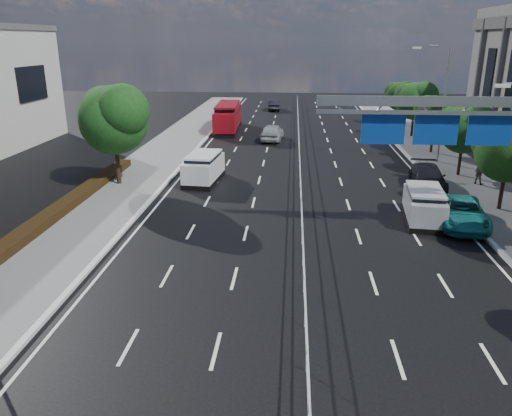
{
  "coord_description": "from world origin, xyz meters",
  "views": [
    {
      "loc": [
        -0.56,
        -13.2,
        9.24
      ],
      "look_at": [
        -2.05,
        6.92,
        2.4
      ],
      "focal_mm": 35.0,
      "sensor_mm": 36.0,
      "label": 1
    }
  ],
  "objects_px": {
    "white_minivan": "(204,168)",
    "pedestrian_b": "(479,173)",
    "overhead_gantry": "(454,124)",
    "parked_car_dark": "(428,177)",
    "red_bus": "(228,116)",
    "near_car_silver": "(272,132)",
    "silver_minivan": "(424,205)",
    "near_car_dark": "(274,105)",
    "parked_car_teal": "(461,212)"
  },
  "relations": [
    {
      "from": "near_car_dark",
      "to": "silver_minivan",
      "type": "relative_size",
      "value": 0.97
    },
    {
      "from": "near_car_dark",
      "to": "parked_car_teal",
      "type": "xyz_separation_m",
      "value": [
        11.54,
        -44.01,
        -0.01
      ]
    },
    {
      "from": "overhead_gantry",
      "to": "near_car_silver",
      "type": "bearing_deg",
      "value": 110.88
    },
    {
      "from": "near_car_silver",
      "to": "silver_minivan",
      "type": "relative_size",
      "value": 1.05
    },
    {
      "from": "white_minivan",
      "to": "silver_minivan",
      "type": "height_order",
      "value": "white_minivan"
    },
    {
      "from": "white_minivan",
      "to": "red_bus",
      "type": "height_order",
      "value": "red_bus"
    },
    {
      "from": "pedestrian_b",
      "to": "silver_minivan",
      "type": "bearing_deg",
      "value": 92.19
    },
    {
      "from": "silver_minivan",
      "to": "white_minivan",
      "type": "bearing_deg",
      "value": 158.81
    },
    {
      "from": "white_minivan",
      "to": "near_car_dark",
      "type": "relative_size",
      "value": 1.08
    },
    {
      "from": "white_minivan",
      "to": "pedestrian_b",
      "type": "bearing_deg",
      "value": 6.14
    },
    {
      "from": "pedestrian_b",
      "to": "near_car_silver",
      "type": "bearing_deg",
      "value": -7.18
    },
    {
      "from": "parked_car_teal",
      "to": "white_minivan",
      "type": "bearing_deg",
      "value": 161.68
    },
    {
      "from": "near_car_silver",
      "to": "parked_car_dark",
      "type": "bearing_deg",
      "value": 129.86
    },
    {
      "from": "overhead_gantry",
      "to": "parked_car_dark",
      "type": "distance_m",
      "value": 10.31
    },
    {
      "from": "silver_minivan",
      "to": "parked_car_dark",
      "type": "xyz_separation_m",
      "value": [
        1.8,
        6.46,
        -0.16
      ]
    },
    {
      "from": "near_car_dark",
      "to": "pedestrian_b",
      "type": "height_order",
      "value": "pedestrian_b"
    },
    {
      "from": "white_minivan",
      "to": "silver_minivan",
      "type": "distance_m",
      "value": 14.7
    },
    {
      "from": "overhead_gantry",
      "to": "white_minivan",
      "type": "relative_size",
      "value": 2.19
    },
    {
      "from": "overhead_gantry",
      "to": "near_car_silver",
      "type": "height_order",
      "value": "overhead_gantry"
    },
    {
      "from": "red_bus",
      "to": "parked_car_teal",
      "type": "distance_m",
      "value": 31.93
    },
    {
      "from": "near_car_silver",
      "to": "silver_minivan",
      "type": "bearing_deg",
      "value": 117.13
    },
    {
      "from": "near_car_dark",
      "to": "overhead_gantry",
      "type": "bearing_deg",
      "value": 99.59
    },
    {
      "from": "red_bus",
      "to": "near_car_dark",
      "type": "bearing_deg",
      "value": 73.3
    },
    {
      "from": "near_car_dark",
      "to": "silver_minivan",
      "type": "xyz_separation_m",
      "value": [
        9.74,
        -43.46,
        0.17
      ]
    },
    {
      "from": "red_bus",
      "to": "pedestrian_b",
      "type": "xyz_separation_m",
      "value": [
        19.25,
        -20.05,
        -0.57
      ]
    },
    {
      "from": "overhead_gantry",
      "to": "silver_minivan",
      "type": "xyz_separation_m",
      "value": [
        -0.24,
        2.49,
        -4.73
      ]
    },
    {
      "from": "white_minivan",
      "to": "near_car_dark",
      "type": "bearing_deg",
      "value": 89.91
    },
    {
      "from": "white_minivan",
      "to": "pedestrian_b",
      "type": "height_order",
      "value": "white_minivan"
    },
    {
      "from": "near_car_silver",
      "to": "near_car_dark",
      "type": "bearing_deg",
      "value": -83.46
    },
    {
      "from": "near_car_silver",
      "to": "pedestrian_b",
      "type": "xyz_separation_m",
      "value": [
        14.27,
        -14.64,
        0.11
      ]
    },
    {
      "from": "overhead_gantry",
      "to": "near_car_dark",
      "type": "height_order",
      "value": "overhead_gantry"
    },
    {
      "from": "white_minivan",
      "to": "parked_car_dark",
      "type": "height_order",
      "value": "white_minivan"
    },
    {
      "from": "white_minivan",
      "to": "pedestrian_b",
      "type": "distance_m",
      "value": 18.29
    },
    {
      "from": "overhead_gantry",
      "to": "parked_car_teal",
      "type": "bearing_deg",
      "value": 51.31
    },
    {
      "from": "pedestrian_b",
      "to": "parked_car_teal",
      "type": "bearing_deg",
      "value": 104.34
    },
    {
      "from": "white_minivan",
      "to": "parked_car_teal",
      "type": "xyz_separation_m",
      "value": [
        14.83,
        -7.33,
        -0.26
      ]
    },
    {
      "from": "near_car_dark",
      "to": "pedestrian_b",
      "type": "bearing_deg",
      "value": 109.77
    },
    {
      "from": "parked_car_dark",
      "to": "pedestrian_b",
      "type": "distance_m",
      "value": 3.53
    },
    {
      "from": "near_car_silver",
      "to": "parked_car_teal",
      "type": "height_order",
      "value": "near_car_silver"
    },
    {
      "from": "white_minivan",
      "to": "silver_minivan",
      "type": "xyz_separation_m",
      "value": [
        13.03,
        -6.79,
        -0.08
      ]
    },
    {
      "from": "white_minivan",
      "to": "red_bus",
      "type": "bearing_deg",
      "value": 97.76
    },
    {
      "from": "near_car_silver",
      "to": "parked_car_dark",
      "type": "distance_m",
      "value": 18.75
    },
    {
      "from": "white_minivan",
      "to": "near_car_silver",
      "type": "xyz_separation_m",
      "value": [
        4.02,
        14.98,
        -0.16
      ]
    },
    {
      "from": "overhead_gantry",
      "to": "near_car_dark",
      "type": "relative_size",
      "value": 2.36
    },
    {
      "from": "red_bus",
      "to": "near_car_dark",
      "type": "height_order",
      "value": "red_bus"
    },
    {
      "from": "parked_car_teal",
      "to": "pedestrian_b",
      "type": "xyz_separation_m",
      "value": [
        3.45,
        7.68,
        0.2
      ]
    },
    {
      "from": "near_car_silver",
      "to": "near_car_dark",
      "type": "height_order",
      "value": "near_car_silver"
    },
    {
      "from": "red_bus",
      "to": "near_car_silver",
      "type": "height_order",
      "value": "red_bus"
    },
    {
      "from": "white_minivan",
      "to": "red_bus",
      "type": "xyz_separation_m",
      "value": [
        -0.97,
        20.4,
        0.51
      ]
    },
    {
      "from": "parked_car_dark",
      "to": "red_bus",
      "type": "bearing_deg",
      "value": 132.94
    }
  ]
}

